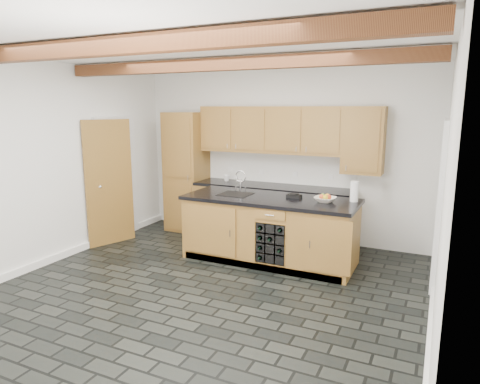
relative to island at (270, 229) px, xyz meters
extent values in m
plane|color=black|center=(-0.31, -1.28, -0.46)|extent=(5.00, 5.00, 0.00)
plane|color=white|center=(-0.31, 1.22, 0.94)|extent=(5.00, 0.00, 5.00)
plane|color=white|center=(-2.81, -1.28, 0.94)|extent=(0.00, 5.00, 5.00)
plane|color=white|center=(2.19, -1.28, 0.94)|extent=(0.00, 5.00, 5.00)
plane|color=white|center=(-0.31, -1.28, 2.34)|extent=(5.00, 5.00, 0.00)
cube|color=brown|center=(-0.31, -2.48, 2.24)|extent=(4.90, 0.15, 0.15)
cube|color=brown|center=(-0.31, -0.68, 2.24)|extent=(4.90, 0.15, 0.15)
cube|color=white|center=(-2.79, -1.28, -0.41)|extent=(0.04, 5.00, 0.10)
cube|color=white|center=(2.17, -1.28, -0.41)|extent=(0.04, 5.00, 0.10)
cube|color=white|center=(-2.78, 0.02, 0.56)|extent=(0.06, 0.94, 2.04)
cube|color=#9F6C33|center=(-2.63, -0.33, 0.54)|extent=(0.31, 0.77, 2.00)
cube|color=white|center=(2.16, 0.22, 0.56)|extent=(0.06, 0.98, 2.04)
cube|color=black|center=(2.19, 0.22, 0.54)|extent=(0.02, 0.86, 1.96)
cube|color=#9F6C33|center=(-1.96, 0.92, 0.59)|extent=(0.65, 0.60, 2.10)
cube|color=#9F6C33|center=(-0.33, 0.92, -0.02)|extent=(2.60, 0.60, 0.88)
cube|color=black|center=(-0.33, 0.92, 0.44)|extent=(2.64, 0.62, 0.05)
cube|color=white|center=(-0.33, 1.21, 0.73)|extent=(2.60, 0.02, 0.52)
cube|color=#9F6C33|center=(-0.43, 1.04, 1.36)|extent=(2.40, 0.35, 0.75)
cube|color=#9F6C33|center=(1.07, 1.04, 1.24)|extent=(0.60, 0.35, 1.00)
cube|color=#9F6C33|center=(-0.01, 0.02, -0.02)|extent=(2.40, 0.90, 0.88)
cube|color=black|center=(-0.01, 0.02, 0.44)|extent=(2.46, 0.96, 0.05)
cube|color=#9F6C33|center=(-0.73, -0.45, 0.02)|extent=(0.80, 0.02, 0.70)
cube|color=#9F6C33|center=(0.94, -0.45, 0.02)|extent=(0.60, 0.02, 0.70)
cube|color=black|center=(0.17, -0.29, -0.06)|extent=(0.42, 0.30, 0.56)
cylinder|color=black|center=(0.03, -0.33, 0.15)|extent=(0.07, 0.26, 0.07)
cylinder|color=black|center=(0.03, -0.33, -0.13)|extent=(0.07, 0.26, 0.07)
cylinder|color=black|center=(0.03, -0.33, -0.27)|extent=(0.07, 0.26, 0.07)
cylinder|color=black|center=(0.17, -0.33, 0.01)|extent=(0.07, 0.26, 0.07)
cylinder|color=black|center=(0.03, -0.33, 0.01)|extent=(0.07, 0.26, 0.07)
cylinder|color=black|center=(0.31, -0.33, 0.15)|extent=(0.07, 0.26, 0.07)
cylinder|color=black|center=(0.31, -0.33, -0.13)|extent=(0.07, 0.26, 0.07)
cube|color=black|center=(-0.56, 0.02, 0.46)|extent=(0.45, 0.40, 0.02)
cylinder|color=silver|center=(-0.56, 0.20, 0.57)|extent=(0.02, 0.02, 0.20)
torus|color=silver|center=(-0.56, 0.20, 0.71)|extent=(0.18, 0.02, 0.18)
cylinder|color=silver|center=(-0.64, 0.20, 0.51)|extent=(0.02, 0.02, 0.08)
cylinder|color=silver|center=(-0.48, 0.20, 0.51)|extent=(0.02, 0.02, 0.08)
cube|color=black|center=(0.30, 0.15, 0.49)|extent=(0.21, 0.13, 0.05)
cylinder|color=black|center=(0.30, 0.15, 0.52)|extent=(0.14, 0.14, 0.02)
imported|color=silver|center=(0.77, 0.06, 0.50)|extent=(0.31, 0.31, 0.07)
sphere|color=#AD3817|center=(0.82, 0.06, 0.54)|extent=(0.07, 0.07, 0.07)
sphere|color=#FDA116|center=(0.78, 0.11, 0.54)|extent=(0.07, 0.07, 0.07)
sphere|color=olive|center=(0.73, 0.09, 0.54)|extent=(0.07, 0.07, 0.07)
sphere|color=#CA491E|center=(0.73, 0.03, 0.54)|extent=(0.07, 0.07, 0.07)
sphere|color=gold|center=(0.78, 0.01, 0.54)|extent=(0.07, 0.07, 0.07)
cylinder|color=white|center=(1.11, 0.26, 0.60)|extent=(0.11, 0.11, 0.28)
imported|color=white|center=(-1.20, 0.98, 0.52)|extent=(0.14, 0.14, 0.10)
camera|label=1|loc=(2.14, -5.51, 1.72)|focal=32.00mm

